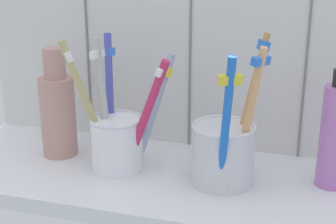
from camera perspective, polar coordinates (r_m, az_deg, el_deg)
The scene contains 6 objects.
counter_slab at distance 65.20cm, azimuth 0.03°, elevation -8.07°, with size 64.00×22.00×2.00cm, color silver.
tile_wall_back at distance 70.29cm, azimuth 2.89°, elevation 12.23°, with size 64.00×2.20×45.00cm.
toothbrush_cup_left at distance 65.01cm, azimuth -5.93°, elevation -2.62°, with size 13.76×9.11×17.80cm.
toothbrush_cup_right at distance 61.16cm, azimuth 6.57°, elevation -4.36°, with size 9.29×10.23×18.83cm.
ceramic_vase at distance 70.40cm, azimuth -12.69°, elevation 0.22°, with size 4.92×4.92×15.46cm.
soap_bottle at distance 62.70cm, azimuth 18.85°, elevation -2.52°, with size 3.61×3.61×14.82cm.
Camera 1 is at (16.67, -55.85, 30.21)cm, focal length 52.42 mm.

